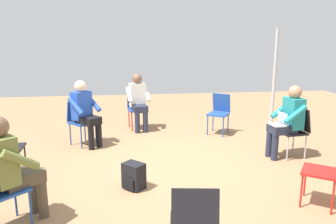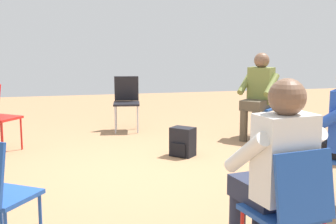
# 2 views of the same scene
# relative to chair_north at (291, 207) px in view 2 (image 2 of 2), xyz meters

# --- Properties ---
(ground_plane) EXTENTS (14.00, 14.00, 0.00)m
(ground_plane) POSITION_rel_chair_north_xyz_m (0.43, -2.50, -0.50)
(ground_plane) COLOR #99704C
(chair_north) EXTENTS (0.46, 0.50, 0.85)m
(chair_north) POSITION_rel_chair_north_xyz_m (0.00, 0.00, 0.00)
(chair_north) COLOR #1E4799
(chair_north) RESTS_ON ground
(chair_southwest) EXTENTS (0.59, 0.58, 0.85)m
(chair_southwest) POSITION_rel_chair_north_xyz_m (-1.58, -3.94, 0.00)
(chair_southwest) COLOR #1E4799
(chair_southwest) RESTS_ON ground
(chair_south) EXTENTS (0.45, 0.49, 0.85)m
(chair_south) POSITION_rel_chair_north_xyz_m (0.30, -4.86, 0.00)
(chair_south) COLOR black
(chair_south) RESTS_ON ground
(person_in_white) EXTENTS (0.55, 0.56, 1.24)m
(person_in_white) POSITION_rel_chair_north_xyz_m (0.03, -0.16, 0.20)
(person_in_white) COLOR #23283D
(person_in_white) RESTS_ON ground
(person_in_blue) EXTENTS (0.63, 0.63, 1.24)m
(person_in_blue) POSITION_rel_chair_north_xyz_m (-1.01, -1.16, 0.20)
(person_in_blue) COLOR black
(person_in_blue) RESTS_ON ground
(person_in_olive) EXTENTS (0.63, 0.63, 1.24)m
(person_in_olive) POSITION_rel_chair_north_xyz_m (-1.46, -3.83, 0.20)
(person_in_olive) COLOR #4C4233
(person_in_olive) RESTS_ON ground
(backpack_near_laptop_user) EXTENTS (0.34, 0.34, 0.36)m
(backpack_near_laptop_user) POSITION_rel_chair_north_xyz_m (-0.16, -3.11, -0.34)
(backpack_near_laptop_user) COLOR black
(backpack_near_laptop_user) RESTS_ON ground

